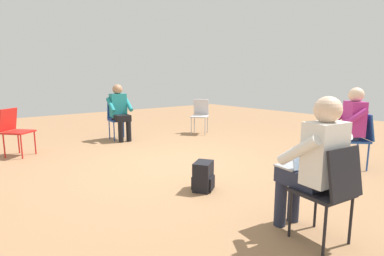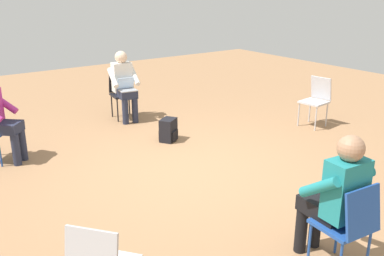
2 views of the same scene
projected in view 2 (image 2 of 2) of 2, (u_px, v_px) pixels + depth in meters
name	position (u px, v px, depth m)	size (l,w,h in m)	color
ground_plane	(190.00, 169.00, 5.74)	(16.02, 16.02, 0.00)	#99704C
chair_north	(316.00, 98.00, 7.37)	(0.44, 0.48, 0.85)	#B7B7BC
chair_east	(349.00, 223.00, 3.52)	(0.47, 0.44, 0.85)	#1E4799
chair_west	(121.00, 91.00, 7.85)	(0.49, 0.45, 0.85)	black
person_with_laptop	(124.00, 82.00, 7.64)	(0.56, 0.54, 1.24)	#23283D
person_in_teal	(336.00, 193.00, 3.60)	(0.55, 0.53, 1.24)	black
backpack_near_laptop_user	(168.00, 131.00, 6.74)	(0.32, 0.34, 0.36)	black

